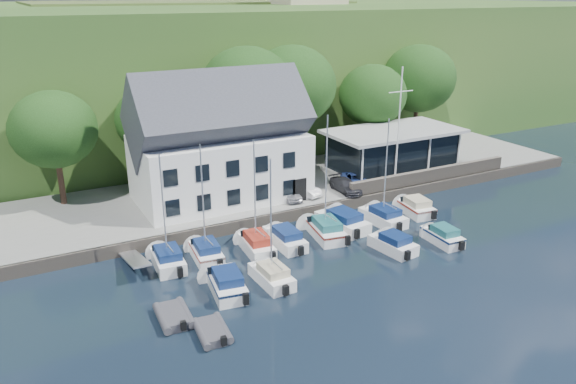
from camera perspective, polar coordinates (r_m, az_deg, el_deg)
name	(u,v)px	position (r m, az deg, el deg)	size (l,w,h in m)	color
ground	(407,268)	(39.62, 11.99, -7.55)	(180.00, 180.00, 0.00)	black
quay	(287,187)	(52.80, -0.06, 0.52)	(60.00, 13.00, 1.00)	gray
quay_face	(323,209)	(47.51, 3.62, -1.76)	(60.00, 0.30, 1.00)	#665D52
hillside	(154,59)	(92.12, -13.49, 13.05)	(160.00, 75.00, 16.00)	#28501E
field_patch	(184,2)	(101.54, -10.55, 18.44)	(50.00, 30.00, 0.30)	#566532
harbor_building	(220,149)	(47.73, -6.96, 4.37)	(14.40, 8.20, 8.70)	white
club_pavilion	(392,150)	(56.66, 10.57, 4.23)	(13.20, 7.20, 4.10)	black
seawall	(431,175)	(54.36, 14.28, 1.69)	(18.00, 0.50, 1.20)	#665D52
gangway	(134,266)	(40.38, -15.40, -7.31)	(1.20, 6.00, 1.40)	silver
car_silver	(290,193)	(48.10, 0.23, -0.08)	(1.35, 3.35, 1.14)	silver
car_white	(303,188)	(49.16, 1.58, 0.37)	(1.24, 3.55, 1.17)	silver
car_dgrey	(346,186)	(50.17, 5.87, 0.66)	(1.59, 3.92, 1.14)	#2C2C30
car_blue	(356,179)	(51.84, 6.93, 1.28)	(1.37, 3.46, 1.18)	#2E478F
flagpole	(399,128)	(51.30, 11.17, 6.42)	(2.58, 0.20, 10.77)	white
tree_0	(56,149)	(49.59, -22.47, 4.08)	(6.96, 6.96, 9.51)	black
tree_1	(154,137)	(52.11, -13.47, 5.47)	(6.61, 6.61, 9.04)	black
tree_2	(248,112)	(53.54, -4.12, 8.09)	(8.95, 8.95, 12.24)	black
tree_3	(292,106)	(56.85, 0.42, 8.72)	(8.80, 8.80, 12.03)	black
tree_4	(372,111)	(60.83, 8.52, 8.16)	(7.16, 7.16, 9.79)	black
tree_5	(417,96)	(66.20, 13.00, 9.51)	(8.33, 8.33, 11.39)	black
boat_r1_0	(163,208)	(38.14, -12.55, -1.58)	(2.00, 5.82, 8.63)	white
boat_r1_1	(203,203)	(38.78, -8.62, -1.14)	(1.90, 5.74, 8.41)	white
boat_r1_2	(255,193)	(39.39, -3.39, -0.14)	(1.84, 6.16, 9.01)	white
boat_r1_3	(285,236)	(41.81, -0.32, -4.51)	(1.90, 6.28, 1.41)	white
boat_r1_4	(326,181)	(41.97, 3.89, 1.14)	(2.10, 6.65, 9.04)	white
boat_r1_5	(342,219)	(44.83, 5.55, -2.78)	(2.31, 6.72, 1.55)	white
boat_r1_6	(386,172)	(45.10, 9.90, 2.05)	(2.15, 5.98, 8.80)	white
boat_r1_7	(415,206)	(48.81, 12.80, -1.35)	(2.05, 5.39, 1.45)	white
boat_r2_0	(226,281)	(35.77, -6.30, -8.98)	(2.03, 5.98, 1.51)	white
boat_r2_1	(271,225)	(35.13, -1.74, -3.34)	(1.84, 5.41, 8.21)	white
boat_r2_3	(393,242)	(41.60, 10.62, -5.01)	(1.95, 5.18, 1.39)	white
boat_r2_4	(442,234)	(43.72, 15.42, -4.17)	(1.71, 5.00, 1.37)	white
dinghy_0	(174,314)	(33.59, -11.53, -12.09)	(1.93, 3.22, 0.75)	#3A393F
dinghy_1	(212,330)	(31.96, -7.71, -13.71)	(1.79, 2.98, 0.69)	#3A393F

